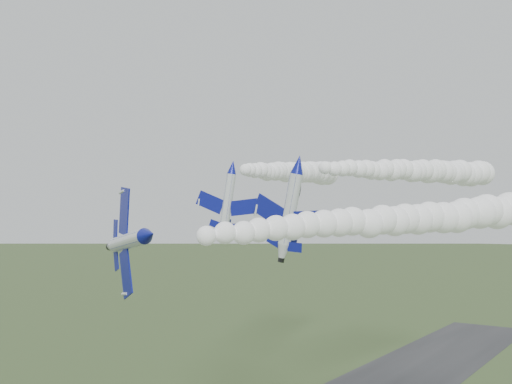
# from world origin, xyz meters

# --- Properties ---
(jet_lead) EXTENTS (7.02, 11.70, 10.05)m
(jet_lead) POSITION_xyz_m (13.38, -11.13, 33.56)
(jet_lead) COLOR silver
(smoke_trail_jet_lead) EXTENTS (26.41, 53.83, 4.46)m
(smoke_trail_jet_lead) POSITION_xyz_m (27.34, 17.20, 35.21)
(smoke_trail_jet_lead) COLOR white
(jet_pair_left) EXTENTS (9.57, 11.27, 3.00)m
(jet_pair_left) POSITION_xyz_m (-1.32, 19.22, 42.63)
(jet_pair_left) COLOR silver
(smoke_trail_jet_pair_left) EXTENTS (24.39, 70.97, 5.59)m
(smoke_trail_jet_pair_left) POSITION_xyz_m (-12.80, 55.79, 45.15)
(smoke_trail_jet_pair_left) COLOR white
(jet_pair_right) EXTENTS (11.86, 14.48, 4.23)m
(jet_pair_right) POSITION_xyz_m (10.07, 18.55, 42.30)
(jet_pair_right) COLOR silver
(smoke_trail_jet_pair_right) EXTENTS (10.74, 59.44, 5.02)m
(smoke_trail_jet_pair_right) POSITION_xyz_m (14.33, 51.82, 43.61)
(smoke_trail_jet_pair_right) COLOR white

